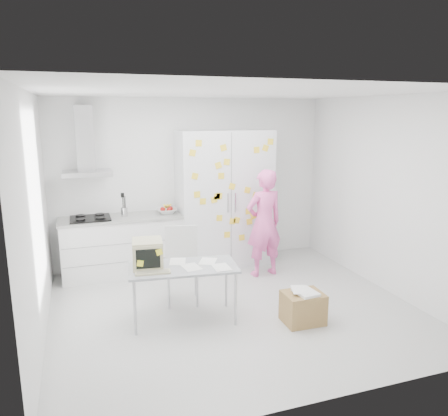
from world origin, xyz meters
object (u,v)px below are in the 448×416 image
object	(u,v)px
person	(264,223)
chair	(182,260)
cardboard_box	(303,307)
desk	(161,260)

from	to	relation	value
person	chair	distance (m)	1.52
person	cardboard_box	world-z (taller)	person
chair	cardboard_box	xyz separation A→B (m)	(1.21, -1.10, -0.37)
person	chair	xyz separation A→B (m)	(-1.41, -0.51, -0.26)
person	desk	xyz separation A→B (m)	(-1.78, -1.02, -0.06)
desk	chair	xyz separation A→B (m)	(0.37, 0.51, -0.20)
chair	person	bearing A→B (deg)	31.49
desk	chair	world-z (taller)	desk
person	desk	size ratio (longest dim) A/B	1.23
person	cardboard_box	xyz separation A→B (m)	(-0.20, -1.62, -0.63)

